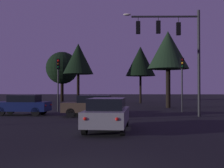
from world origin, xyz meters
name	(u,v)px	position (x,y,z in m)	size (l,w,h in m)	color
ground_plane	(117,108)	(0.00, 24.50, 0.00)	(168.00, 168.00, 0.00)	black
traffic_signal_mast_arm	(176,42)	(4.55, 14.58, 5.33)	(5.47, 0.51, 7.59)	#232326
traffic_light_corner_left	(58,74)	(-4.97, 18.78, 3.25)	(0.37, 0.39, 4.60)	#232326
traffic_light_corner_right	(182,74)	(5.72, 18.58, 3.25)	(0.32, 0.36, 4.61)	#232326
car_nearside_lane	(107,113)	(0.08, 7.48, 0.80)	(2.07, 4.62, 1.52)	gray
car_crossing_left	(23,105)	(-6.75, 15.15, 0.79)	(4.09, 1.94, 1.52)	#0F1947
car_crossing_right	(93,105)	(-1.39, 14.25, 0.80)	(4.29, 2.04, 1.52)	#473828
tree_behind_sign	(62,68)	(-9.06, 38.69, 5.29)	(5.06, 5.06, 7.84)	black
tree_left_far	(140,61)	(2.99, 34.19, 5.85)	(4.14, 4.14, 7.93)	black
tree_center_horizon	(168,50)	(5.38, 24.29, 6.02)	(4.33, 4.33, 8.06)	black
tree_right_cluster	(78,59)	(-5.32, 31.49, 5.94)	(4.02, 4.02, 7.99)	black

